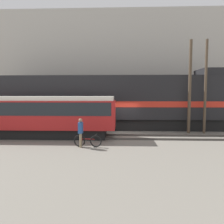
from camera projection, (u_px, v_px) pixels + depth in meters
The scene contains 10 objects.
ground_plane at pixel (123, 135), 17.09m from camera, with size 120.00×120.00×0.00m, color slate.
track_near at pixel (124, 137), 15.84m from camera, with size 60.00×1.50×0.14m.
track_far at pixel (123, 128), 20.00m from camera, with size 60.00×1.50×0.14m.
building_backdrop at pixel (123, 69), 26.60m from camera, with size 40.64×6.00×12.36m.
freight_locomotive at pixel (112, 102), 19.84m from camera, with size 21.68×3.04×5.36m.
streetcar at pixel (37, 114), 15.95m from camera, with size 11.52×2.54×3.01m.
bicycle at pixel (88, 141), 13.10m from camera, with size 1.72×0.44×0.77m.
person at pixel (81, 130), 12.95m from camera, with size 0.25×0.38×1.73m.
utility_pole_left at pixel (190, 87), 17.42m from camera, with size 0.24×0.24×7.45m.
utility_pole_center at pixel (205, 87), 17.37m from camera, with size 0.21×0.21×7.47m.
Camera 1 is at (-0.24, -16.91, 3.17)m, focal length 35.00 mm.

